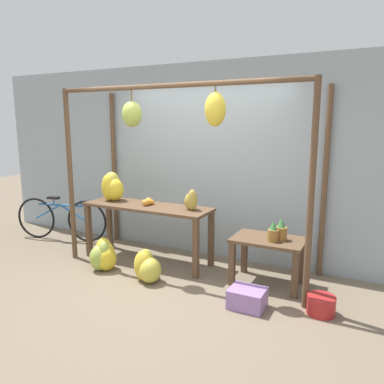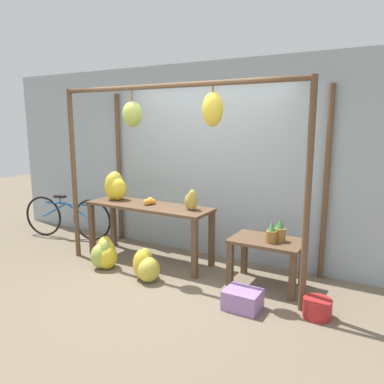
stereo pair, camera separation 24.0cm
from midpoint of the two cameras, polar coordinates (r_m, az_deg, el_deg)
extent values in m
plane|color=#756651|center=(4.69, -6.46, -14.25)|extent=(20.00, 20.00, 0.00)
cube|color=#99A8B2|center=(5.47, 1.15, 4.67)|extent=(8.00, 0.08, 2.80)
cylinder|color=brown|center=(5.61, -19.22, 2.25)|extent=(0.07, 0.07, 2.41)
cylinder|color=brown|center=(3.97, 16.06, -0.83)|extent=(0.07, 0.07, 2.41)
cylinder|color=brown|center=(6.32, -12.87, 3.45)|extent=(0.07, 0.07, 2.41)
cylinder|color=brown|center=(4.91, 18.28, 1.19)|extent=(0.07, 0.07, 2.41)
cylinder|color=brown|center=(4.53, -4.93, 15.87)|extent=(3.31, 0.06, 0.06)
cylinder|color=brown|center=(4.83, -10.67, 14.25)|extent=(0.02, 0.02, 0.13)
ellipsoid|color=#9EB247|center=(4.83, -10.58, 11.58)|extent=(0.26, 0.23, 0.32)
cylinder|color=brown|center=(4.25, 1.92, 15.43)|extent=(0.02, 0.02, 0.06)
ellipsoid|color=gold|center=(4.24, 1.91, 12.47)|extent=(0.24, 0.22, 0.38)
cube|color=brown|center=(5.30, -8.15, -2.23)|extent=(1.87, 0.57, 0.04)
cube|color=brown|center=(5.78, -16.62, -5.68)|extent=(0.07, 0.07, 0.78)
cube|color=brown|center=(4.78, -0.87, -8.68)|extent=(0.07, 0.07, 0.78)
cube|color=brown|center=(6.11, -13.57, -4.64)|extent=(0.07, 0.07, 0.78)
cube|color=brown|center=(5.18, 1.60, -7.14)|extent=(0.07, 0.07, 0.78)
cube|color=brown|center=(4.62, 10.13, -7.23)|extent=(0.86, 0.56, 0.04)
cube|color=brown|center=(4.64, 4.60, -10.86)|extent=(0.07, 0.07, 0.54)
cube|color=brown|center=(4.43, 13.91, -12.22)|extent=(0.07, 0.07, 0.54)
cube|color=brown|center=(5.04, 6.63, -9.13)|extent=(0.07, 0.07, 0.54)
cube|color=brown|center=(4.84, 15.18, -10.26)|extent=(0.07, 0.07, 0.54)
ellipsoid|color=yellow|center=(5.65, -12.94, 0.35)|extent=(0.33, 0.31, 0.34)
ellipsoid|color=gold|center=(5.71, -13.30, 0.89)|extent=(0.26, 0.28, 0.43)
ellipsoid|color=gold|center=(5.73, -13.43, 0.26)|extent=(0.30, 0.30, 0.30)
ellipsoid|color=yellow|center=(5.67, -13.72, 0.68)|extent=(0.25, 0.23, 0.40)
sphere|color=orange|center=(5.31, -7.69, -1.56)|extent=(0.08, 0.08, 0.08)
sphere|color=orange|center=(5.29, -8.11, -1.54)|extent=(0.09, 0.09, 0.09)
sphere|color=orange|center=(5.28, -8.18, -1.56)|extent=(0.09, 0.09, 0.09)
sphere|color=orange|center=(5.26, -8.45, -1.63)|extent=(0.09, 0.09, 0.09)
sphere|color=orange|center=(5.38, -7.90, -1.33)|extent=(0.09, 0.09, 0.09)
sphere|color=orange|center=(5.33, -7.42, -1.53)|extent=(0.07, 0.07, 0.07)
sphere|color=orange|center=(5.29, -8.18, -1.56)|extent=(0.09, 0.09, 0.09)
cylinder|color=olive|center=(4.57, 11.93, -6.22)|extent=(0.14, 0.14, 0.16)
cone|color=#428442|center=(4.53, 11.99, -4.57)|extent=(0.10, 0.10, 0.12)
cylinder|color=olive|center=(4.50, 10.75, -6.54)|extent=(0.13, 0.13, 0.14)
cone|color=#428442|center=(4.46, 10.81, -4.97)|extent=(0.09, 0.09, 0.11)
ellipsoid|color=yellow|center=(5.24, -14.21, -9.85)|extent=(0.34, 0.35, 0.33)
ellipsoid|color=gold|center=(5.28, -14.21, -9.36)|extent=(0.29, 0.30, 0.39)
ellipsoid|color=gold|center=(5.31, -14.58, -8.99)|extent=(0.25, 0.28, 0.43)
ellipsoid|color=#9EB247|center=(5.27, -15.09, -9.64)|extent=(0.32, 0.34, 0.35)
ellipsoid|color=#9EB247|center=(5.24, -14.52, -9.39)|extent=(0.28, 0.29, 0.40)
ellipsoid|color=gold|center=(4.77, -7.82, -11.77)|extent=(0.30, 0.32, 0.32)
ellipsoid|color=gold|center=(4.92, -8.50, -10.70)|extent=(0.30, 0.31, 0.37)
ellipsoid|color=gold|center=(4.83, -8.82, -11.03)|extent=(0.25, 0.23, 0.39)
cube|color=#9970B7|center=(4.20, 6.74, -15.79)|extent=(0.38, 0.31, 0.21)
cylinder|color=#AD2323|center=(4.23, 17.50, -16.12)|extent=(0.29, 0.29, 0.20)
torus|color=black|center=(6.99, -23.56, -3.66)|extent=(0.69, 0.20, 0.70)
torus|color=black|center=(6.47, -16.75, -4.30)|extent=(0.69, 0.20, 0.70)
cylinder|color=#235B9E|center=(6.66, -20.42, -1.89)|extent=(0.79, 0.23, 0.03)
cylinder|color=#235B9E|center=(6.82, -22.03, -2.80)|extent=(0.48, 0.15, 0.27)
cylinder|color=#235B9E|center=(6.56, -18.62, -3.08)|extent=(0.48, 0.15, 0.27)
cylinder|color=#235B9E|center=(6.72, -21.30, -1.41)|extent=(0.02, 0.02, 0.10)
cube|color=black|center=(6.70, -21.34, -0.83)|extent=(0.21, 0.13, 0.04)
cylinder|color=#235B9E|center=(6.45, -17.63, -1.66)|extent=(0.02, 0.02, 0.10)
ellipsoid|color=#B2993D|center=(4.98, -1.60, -1.44)|extent=(0.22, 0.21, 0.22)
ellipsoid|color=#B2993D|center=(4.91, -1.36, -1.24)|extent=(0.17, 0.16, 0.28)
camera|label=1|loc=(0.12, -91.41, -0.26)|focal=35.00mm
camera|label=2|loc=(0.12, 88.59, 0.26)|focal=35.00mm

